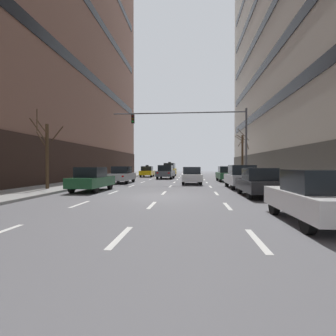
% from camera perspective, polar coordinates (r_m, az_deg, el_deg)
% --- Properties ---
extents(ground_plane, '(120.00, 120.00, 0.00)m').
position_cam_1_polar(ground_plane, '(14.37, -1.72, -6.25)').
color(ground_plane, slate).
extents(sidewalk_left, '(3.96, 80.00, 0.14)m').
position_cam_1_polar(sidewalk_left, '(17.46, -30.28, -4.89)').
color(sidewalk_left, gray).
rests_on(sidewalk_left, ground).
extents(sidewalk_right, '(3.96, 80.00, 0.14)m').
position_cam_1_polar(sidewalk_right, '(15.74, 30.34, -5.48)').
color(sidewalk_right, gray).
rests_on(sidewalk_right, ground).
extents(lane_stripe_l1_s3, '(0.16, 2.00, 0.01)m').
position_cam_1_polar(lane_stripe_l1_s3, '(12.31, -18.55, -7.43)').
color(lane_stripe_l1_s3, silver).
rests_on(lane_stripe_l1_s3, ground).
extents(lane_stripe_l1_s4, '(0.16, 2.00, 0.01)m').
position_cam_1_polar(lane_stripe_l1_s4, '(16.98, -11.73, -5.19)').
color(lane_stripe_l1_s4, silver).
rests_on(lane_stripe_l1_s4, ground).
extents(lane_stripe_l1_s5, '(0.16, 2.00, 0.01)m').
position_cam_1_polar(lane_stripe_l1_s5, '(21.79, -7.91, -3.89)').
color(lane_stripe_l1_s5, silver).
rests_on(lane_stripe_l1_s5, ground).
extents(lane_stripe_l1_s6, '(0.16, 2.00, 0.01)m').
position_cam_1_polar(lane_stripe_l1_s6, '(26.67, -5.48, -3.06)').
color(lane_stripe_l1_s6, silver).
rests_on(lane_stripe_l1_s6, ground).
extents(lane_stripe_l1_s7, '(0.16, 2.00, 0.01)m').
position_cam_1_polar(lane_stripe_l1_s7, '(31.59, -3.81, -2.48)').
color(lane_stripe_l1_s7, silver).
rests_on(lane_stripe_l1_s7, ground).
extents(lane_stripe_l1_s8, '(0.16, 2.00, 0.01)m').
position_cam_1_polar(lane_stripe_l1_s8, '(36.53, -2.59, -2.06)').
color(lane_stripe_l1_s8, silver).
rests_on(lane_stripe_l1_s8, ground).
extents(lane_stripe_l1_s9, '(0.16, 2.00, 0.01)m').
position_cam_1_polar(lane_stripe_l1_s9, '(41.49, -1.66, -1.73)').
color(lane_stripe_l1_s9, silver).
rests_on(lane_stripe_l1_s9, ground).
extents(lane_stripe_l1_s10, '(0.16, 2.00, 0.01)m').
position_cam_1_polar(lane_stripe_l1_s10, '(46.45, -0.93, -1.48)').
color(lane_stripe_l1_s10, silver).
rests_on(lane_stripe_l1_s10, ground).
extents(lane_stripe_l2_s2, '(0.16, 2.00, 0.01)m').
position_cam_1_polar(lane_stripe_l2_s2, '(6.62, -10.27, -14.44)').
color(lane_stripe_l2_s2, silver).
rests_on(lane_stripe_l2_s2, ground).
extents(lane_stripe_l2_s3, '(0.16, 2.00, 0.01)m').
position_cam_1_polar(lane_stripe_l2_s3, '(11.42, -3.53, -8.03)').
color(lane_stripe_l2_s3, silver).
rests_on(lane_stripe_l2_s3, ground).
extents(lane_stripe_l2_s4, '(0.16, 2.00, 0.01)m').
position_cam_1_polar(lane_stripe_l2_s4, '(16.34, -0.88, -5.40)').
color(lane_stripe_l2_s4, silver).
rests_on(lane_stripe_l2_s4, ground).
extents(lane_stripe_l2_s5, '(0.16, 2.00, 0.01)m').
position_cam_1_polar(lane_stripe_l2_s5, '(21.30, 0.53, -3.99)').
color(lane_stripe_l2_s5, silver).
rests_on(lane_stripe_l2_s5, ground).
extents(lane_stripe_l2_s6, '(0.16, 2.00, 0.01)m').
position_cam_1_polar(lane_stripe_l2_s6, '(26.27, 1.41, -3.11)').
color(lane_stripe_l2_s6, silver).
rests_on(lane_stripe_l2_s6, ground).
extents(lane_stripe_l2_s7, '(0.16, 2.00, 0.01)m').
position_cam_1_polar(lane_stripe_l2_s7, '(31.26, 2.00, -2.51)').
color(lane_stripe_l2_s7, silver).
rests_on(lane_stripe_l2_s7, ground).
extents(lane_stripe_l2_s8, '(0.16, 2.00, 0.01)m').
position_cam_1_polar(lane_stripe_l2_s8, '(36.24, 2.43, -2.08)').
color(lane_stripe_l2_s8, silver).
rests_on(lane_stripe_l2_s8, ground).
extents(lane_stripe_l2_s9, '(0.16, 2.00, 0.01)m').
position_cam_1_polar(lane_stripe_l2_s9, '(41.23, 2.76, -1.75)').
color(lane_stripe_l2_s9, silver).
rests_on(lane_stripe_l2_s9, ground).
extents(lane_stripe_l2_s10, '(0.16, 2.00, 0.01)m').
position_cam_1_polar(lane_stripe_l2_s10, '(46.22, 3.01, -1.49)').
color(lane_stripe_l2_s10, silver).
rests_on(lane_stripe_l2_s10, ground).
extents(lane_stripe_l3_s2, '(0.16, 2.00, 0.01)m').
position_cam_1_polar(lane_stripe_l3_s2, '(6.57, 18.75, -14.58)').
color(lane_stripe_l3_s2, silver).
rests_on(lane_stripe_l3_s2, ground).
extents(lane_stripe_l3_s3, '(0.16, 2.00, 0.01)m').
position_cam_1_polar(lane_stripe_l3_s3, '(11.39, 12.76, -8.06)').
color(lane_stripe_l3_s3, silver).
rests_on(lane_stripe_l3_s3, ground).
extents(lane_stripe_l3_s4, '(0.16, 2.00, 0.01)m').
position_cam_1_polar(lane_stripe_l3_s4, '(16.32, 10.42, -5.42)').
color(lane_stripe_l3_s4, silver).
rests_on(lane_stripe_l3_s4, ground).
extents(lane_stripe_l3_s5, '(0.16, 2.00, 0.01)m').
position_cam_1_polar(lane_stripe_l3_s5, '(21.28, 9.17, -4.00)').
color(lane_stripe_l3_s5, silver).
rests_on(lane_stripe_l3_s5, ground).
extents(lane_stripe_l3_s6, '(0.16, 2.00, 0.01)m').
position_cam_1_polar(lane_stripe_l3_s6, '(26.26, 8.40, -3.12)').
color(lane_stripe_l3_s6, silver).
rests_on(lane_stripe_l3_s6, ground).
extents(lane_stripe_l3_s7, '(0.16, 2.00, 0.01)m').
position_cam_1_polar(lane_stripe_l3_s7, '(31.24, 7.88, -2.52)').
color(lane_stripe_l3_s7, silver).
rests_on(lane_stripe_l3_s7, ground).
extents(lane_stripe_l3_s8, '(0.16, 2.00, 0.01)m').
position_cam_1_polar(lane_stripe_l3_s8, '(36.23, 7.50, -2.08)').
color(lane_stripe_l3_s8, silver).
rests_on(lane_stripe_l3_s8, ground).
extents(lane_stripe_l3_s9, '(0.16, 2.00, 0.01)m').
position_cam_1_polar(lane_stripe_l3_s9, '(41.22, 7.21, -1.75)').
color(lane_stripe_l3_s9, silver).
rests_on(lane_stripe_l3_s9, ground).
extents(lane_stripe_l3_s10, '(0.16, 2.00, 0.01)m').
position_cam_1_polar(lane_stripe_l3_s10, '(46.22, 6.98, -1.49)').
color(lane_stripe_l3_s10, silver).
rests_on(lane_stripe_l3_s10, ground).
extents(car_driving_0, '(1.91, 4.22, 1.56)m').
position_cam_1_polar(car_driving_0, '(23.93, 5.09, -1.66)').
color(car_driving_0, black).
rests_on(car_driving_0, ground).
extents(taxi_driving_1, '(1.77, 4.16, 1.72)m').
position_cam_1_polar(taxi_driving_1, '(38.29, -4.52, -0.79)').
color(taxi_driving_1, black).
rests_on(taxi_driving_1, ground).
extents(car_driving_2, '(2.11, 4.66, 1.72)m').
position_cam_1_polar(car_driving_2, '(33.18, -0.50, -0.87)').
color(car_driving_2, black).
rests_on(car_driving_2, ground).
extents(taxi_driving_3, '(1.93, 4.26, 2.20)m').
position_cam_1_polar(taxi_driving_3, '(41.09, 0.35, -0.35)').
color(taxi_driving_3, black).
rests_on(taxi_driving_3, ground).
extents(car_driving_4, '(1.89, 4.29, 1.59)m').
position_cam_1_polar(car_driving_4, '(18.04, -16.20, -2.37)').
color(car_driving_4, black).
rests_on(car_driving_4, ground).
extents(car_driving_5, '(1.80, 4.27, 1.60)m').
position_cam_1_polar(car_driving_5, '(25.50, -9.93, -1.47)').
color(car_driving_5, black).
rests_on(car_driving_5, ground).
extents(car_parked_0, '(1.82, 4.26, 1.59)m').
position_cam_1_polar(car_parked_0, '(8.91, 29.42, -5.51)').
color(car_parked_0, black).
rests_on(car_parked_0, ground).
extents(car_parked_1, '(1.82, 4.22, 1.57)m').
position_cam_1_polar(car_parked_1, '(15.19, 19.05, -2.98)').
color(car_parked_1, black).
rests_on(car_parked_1, ground).
extents(car_parked_2, '(1.97, 4.62, 1.73)m').
position_cam_1_polar(car_parked_2, '(20.11, 15.59, -1.87)').
color(car_parked_2, black).
rests_on(car_parked_2, ground).
extents(car_parked_3, '(1.86, 4.29, 1.60)m').
position_cam_1_polar(car_parked_3, '(28.38, 12.52, -1.27)').
color(car_parked_3, black).
rests_on(car_parked_3, ground).
extents(traffic_signal_0, '(12.78, 0.35, 6.91)m').
position_cam_1_polar(traffic_signal_0, '(25.42, 7.57, 8.45)').
color(traffic_signal_0, '#4C4C51').
rests_on(traffic_signal_0, sidewalk_right).
extents(street_tree_0, '(1.80, 1.47, 6.04)m').
position_cam_1_polar(street_tree_0, '(33.84, 15.83, 2.77)').
color(street_tree_0, '#4C3823').
rests_on(street_tree_0, sidewalk_right).
extents(street_tree_1, '(2.02, 2.03, 5.42)m').
position_cam_1_polar(street_tree_1, '(19.46, -24.86, 3.21)').
color(street_tree_1, '#4C3823').
rests_on(street_tree_1, sidewalk_left).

